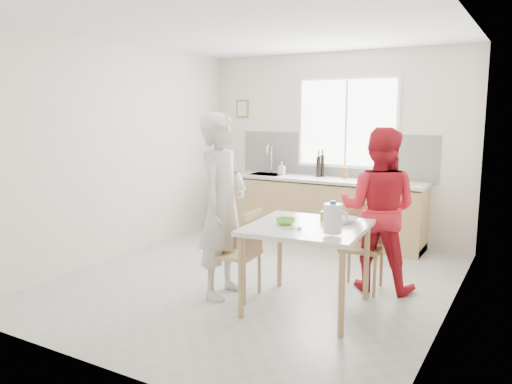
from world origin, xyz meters
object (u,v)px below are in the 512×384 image
person_red (378,209)px  bowl_green (285,221)px  bowl_white (346,220)px  chair_left (242,250)px  chair_far (363,242)px  wine_bottle_a (322,166)px  milk_jug (333,218)px  person_white (223,206)px  wine_bottle_b (319,167)px  dining_table (307,234)px

person_red → bowl_green: size_ratio=9.34×
bowl_white → chair_left: bearing=-160.7°
chair_far → wine_bottle_a: size_ratio=2.80×
bowl_green → bowl_white: bowl_green is taller
milk_jug → wine_bottle_a: 3.09m
chair_far → bowl_green: chair_far is taller
chair_far → person_red: bearing=8.6°
chair_left → bowl_white: size_ratio=4.18×
milk_jug → bowl_green: bearing=156.3°
person_white → bowl_green: bearing=-94.1°
wine_bottle_a → wine_bottle_b: 0.07m
bowl_white → person_white: bearing=-163.1°
person_red → wine_bottle_a: bearing=-56.9°
dining_table → bowl_green: 0.23m
bowl_green → person_red: bearing=57.3°
chair_left → milk_jug: size_ratio=3.21×
person_white → bowl_green: size_ratio=10.15×
dining_table → chair_left: bearing=-174.9°
person_red → wine_bottle_b: person_red is taller
chair_far → wine_bottle_a: wine_bottle_a is taller
bowl_green → wine_bottle_a: bearing=105.3°
bowl_green → chair_left: bearing=179.1°
milk_jug → wine_bottle_a: bearing=109.1°
wine_bottle_b → chair_far: bearing=-53.7°
dining_table → wine_bottle_b: wine_bottle_b is taller
bowl_white → wine_bottle_b: wine_bottle_b is taller
dining_table → bowl_green: bowl_green is taller
person_red → bowl_white: size_ratio=7.94×
wine_bottle_b → person_red: bearing=-50.2°
dining_table → chair_left: 0.72m
dining_table → chair_left: chair_left is taller
milk_jug → wine_bottle_b: (-1.30, 2.76, 0.11)m
chair_far → milk_jug: milk_jug is taller
person_red → wine_bottle_b: size_ratio=5.67×
wine_bottle_b → wine_bottle_a: bearing=60.2°
wine_bottle_b → bowl_green: bearing=-73.7°
person_red → bowl_white: (-0.14, -0.60, -0.01)m
person_red → chair_far: bearing=8.6°
chair_left → person_red: person_red is taller
chair_far → person_white: bearing=-146.7°
chair_far → bowl_white: size_ratio=4.18×
person_red → bowl_green: (-0.61, -0.95, -0.01)m
bowl_green → bowl_white: 0.58m
bowl_green → wine_bottle_b: wine_bottle_b is taller
dining_table → wine_bottle_b: 2.71m
bowl_green → wine_bottle_a: 2.75m
chair_left → person_red: bearing=125.6°
person_white → bowl_white: (1.17, 0.35, -0.09)m
chair_left → person_white: bearing=-90.0°
person_white → dining_table: bearing=-90.0°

